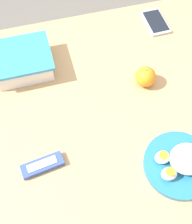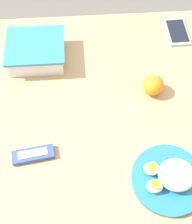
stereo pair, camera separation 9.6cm
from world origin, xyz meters
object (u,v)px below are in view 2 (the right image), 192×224
orange_fruit (153,85)px  candy_bar (34,155)px  food_container (37,52)px  rice_plate (170,178)px  cell_phone (177,32)px

orange_fruit → candy_bar: orange_fruit is taller
food_container → orange_fruit: (0.38, -0.17, 0.00)m
rice_plate → cell_phone: bearing=76.2°
orange_fruit → cell_phone: 0.30m
orange_fruit → rice_plate: size_ratio=0.33×
food_container → orange_fruit: size_ratio=2.90×
candy_bar → orange_fruit: bearing=28.4°
rice_plate → candy_bar: 0.40m
food_container → rice_plate: bearing=-51.3°
food_container → cell_phone: food_container is taller
food_container → rice_plate: 0.61m
food_container → orange_fruit: bearing=-23.7°
rice_plate → cell_phone: size_ratio=1.50×
candy_bar → cell_phone: candy_bar is taller
candy_bar → cell_phone: 0.70m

